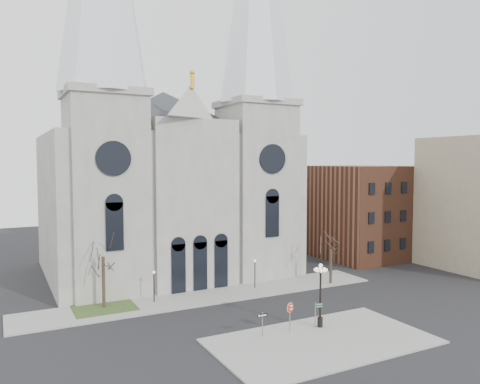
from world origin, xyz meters
name	(u,v)px	position (x,y,z in m)	size (l,w,h in m)	color
ground	(259,329)	(0.00, 0.00, 0.00)	(160.00, 160.00, 0.00)	black
sidewalk_near	(322,341)	(3.00, -5.00, 0.07)	(18.00, 10.00, 0.14)	gray
sidewalk_far	(209,296)	(0.00, 11.00, 0.07)	(40.00, 6.00, 0.14)	gray
grass_patch	(104,308)	(-11.00, 12.00, 0.09)	(6.00, 5.00, 0.18)	#354B20
cathedral	(171,132)	(0.00, 22.86, 18.48)	(33.00, 26.66, 54.00)	gray
bg_building_brick	(355,210)	(30.00, 22.00, 7.00)	(14.00, 18.00, 14.00)	brown
bg_building_tan	(480,203)	(38.00, 6.00, 9.00)	(10.00, 14.00, 18.00)	gray
tree_left	(103,253)	(-11.00, 12.00, 5.58)	(3.20, 3.20, 7.50)	black
tree_right	(331,247)	(15.00, 9.00, 4.47)	(3.20, 3.20, 6.00)	black
ped_lamp_left	(154,281)	(-6.00, 11.50, 2.33)	(0.32, 0.32, 3.26)	black
ped_lamp_right	(255,269)	(6.00, 11.50, 2.33)	(0.32, 0.32, 3.26)	black
stop_sign	(290,311)	(1.78, -2.11, 1.95)	(0.92, 0.10, 2.55)	slate
globe_lamp	(320,287)	(4.77, -2.41, 3.68)	(1.43, 1.43, 5.64)	black
one_way_sign	(262,320)	(-0.83, -1.93, 1.51)	(0.88, 0.10, 2.00)	slate
street_name_sign	(316,313)	(4.31, -2.44, 1.47)	(0.70, 0.24, 2.24)	slate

